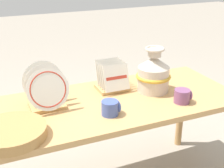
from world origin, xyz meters
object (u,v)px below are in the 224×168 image
wicker_charger_stack (11,132)px  mug_cobalt_glaze (111,108)px  dish_rack_square_plates (112,80)px  ceramic_vase (153,73)px  mug_plum_glaze (183,96)px  dish_rack_round_plates (46,92)px

wicker_charger_stack → mug_cobalt_glaze: mug_cobalt_glaze is taller
dish_rack_square_plates → ceramic_vase: bearing=-28.3°
wicker_charger_stack → mug_plum_glaze: size_ratio=3.33×
dish_rack_square_plates → mug_plum_glaze: 0.47m
wicker_charger_stack → mug_plum_glaze: bearing=-0.3°
mug_cobalt_glaze → wicker_charger_stack: bearing=-177.5°
wicker_charger_stack → dish_rack_square_plates: bearing=26.6°
ceramic_vase → dish_rack_round_plates: 0.69m
ceramic_vase → dish_rack_square_plates: size_ratio=1.47×
wicker_charger_stack → mug_plum_glaze: mug_plum_glaze is taller
wicker_charger_stack → mug_cobalt_glaze: (0.54, 0.02, 0.01)m
wicker_charger_stack → mug_cobalt_glaze: size_ratio=3.33×
dish_rack_square_plates → mug_cobalt_glaze: size_ratio=1.92×
dish_rack_square_plates → wicker_charger_stack: bearing=-153.4°
ceramic_vase → mug_cobalt_glaze: bearing=-153.2°
mug_plum_glaze → wicker_charger_stack: bearing=179.7°
mug_cobalt_glaze → dish_rack_square_plates: bearing=65.4°
mug_cobalt_glaze → mug_plum_glaze: (0.46, -0.03, 0.00)m
ceramic_vase → dish_rack_round_plates: (-0.69, 0.03, -0.02)m
mug_cobalt_glaze → ceramic_vase: bearing=26.8°
mug_cobalt_glaze → mug_plum_glaze: 0.46m
dish_rack_round_plates → wicker_charger_stack: dish_rack_round_plates is taller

